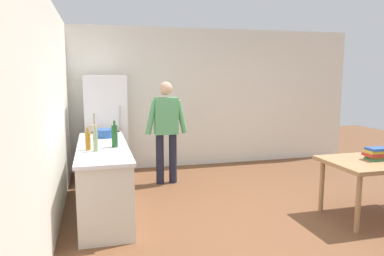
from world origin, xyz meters
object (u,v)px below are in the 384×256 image
(utensil_jar, at_px, (93,129))
(bottle_vinegar_tall, at_px, (95,140))
(person, at_px, (166,126))
(refrigerator, at_px, (106,128))
(bottle_wine_green, at_px, (115,136))
(cooking_pot, at_px, (106,133))
(dining_table, at_px, (381,166))
(book_stack, at_px, (376,154))
(bottle_oil_amber, at_px, (88,141))

(utensil_jar, relative_size, bottle_vinegar_tall, 1.00)
(person, bearing_deg, refrigerator, 149.77)
(utensil_jar, relative_size, bottle_wine_green, 0.94)
(cooking_pot, height_order, utensil_jar, utensil_jar)
(dining_table, distance_m, book_stack, 0.17)
(refrigerator, xyz_separation_m, bottle_vinegar_tall, (-0.19, -1.97, 0.14))
(person, relative_size, bottle_vinegar_tall, 5.31)
(person, distance_m, bottle_vinegar_tall, 1.82)
(dining_table, height_order, bottle_wine_green, bottle_wine_green)
(bottle_vinegar_tall, relative_size, bottle_wine_green, 0.94)
(person, distance_m, cooking_pot, 1.08)
(cooking_pot, xyz_separation_m, bottle_wine_green, (0.09, -0.78, 0.09))
(dining_table, height_order, cooking_pot, cooking_pot)
(bottle_vinegar_tall, distance_m, bottle_wine_green, 0.31)
(bottle_vinegar_tall, height_order, bottle_wine_green, bottle_wine_green)
(utensil_jar, bearing_deg, bottle_wine_green, -77.19)
(utensil_jar, distance_m, bottle_vinegar_tall, 1.37)
(refrigerator, bearing_deg, cooking_pot, -92.23)
(refrigerator, xyz_separation_m, book_stack, (3.24, -2.68, -0.07))
(cooking_pot, bearing_deg, person, 23.67)
(person, relative_size, dining_table, 1.21)
(person, distance_m, dining_table, 3.20)
(person, relative_size, utensil_jar, 5.31)
(person, xyz_separation_m, cooking_pot, (-0.99, -0.43, -0.02))
(person, height_order, dining_table, person)
(bottle_oil_amber, xyz_separation_m, bottle_vinegar_tall, (0.09, -0.10, 0.02))
(person, bearing_deg, bottle_vinegar_tall, -128.68)
(bottle_vinegar_tall, distance_m, book_stack, 3.50)
(book_stack, bearing_deg, utensil_jar, 148.99)
(bottle_oil_amber, bearing_deg, refrigerator, 81.65)
(dining_table, xyz_separation_m, book_stack, (-0.06, 0.02, 0.16))
(refrigerator, bearing_deg, utensil_jar, -109.24)
(dining_table, height_order, bottle_oil_amber, bottle_oil_amber)
(bottle_oil_amber, bearing_deg, bottle_vinegar_tall, -49.38)
(dining_table, distance_m, bottle_vinegar_tall, 3.58)
(dining_table, xyz_separation_m, bottle_wine_green, (-3.25, 0.93, 0.37))
(bottle_oil_amber, bearing_deg, person, 47.04)
(cooking_pot, relative_size, bottle_wine_green, 1.18)
(cooking_pot, xyz_separation_m, bottle_vinegar_tall, (-0.15, -0.98, 0.08))
(bottle_vinegar_tall, xyz_separation_m, bottle_wine_green, (0.24, 0.21, 0.01))
(dining_table, height_order, bottle_vinegar_tall, bottle_vinegar_tall)
(dining_table, distance_m, bottle_oil_amber, 3.69)
(refrigerator, xyz_separation_m, bottle_oil_amber, (-0.27, -1.87, 0.12))
(cooking_pot, relative_size, book_stack, 1.43)
(book_stack, bearing_deg, cooking_pot, 152.68)
(utensil_jar, xyz_separation_m, bottle_vinegar_tall, (0.03, -1.36, 0.06))
(refrigerator, height_order, cooking_pot, refrigerator)
(utensil_jar, bearing_deg, bottle_oil_amber, -92.83)
(person, height_order, utensil_jar, person)
(book_stack, bearing_deg, refrigerator, 140.38)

